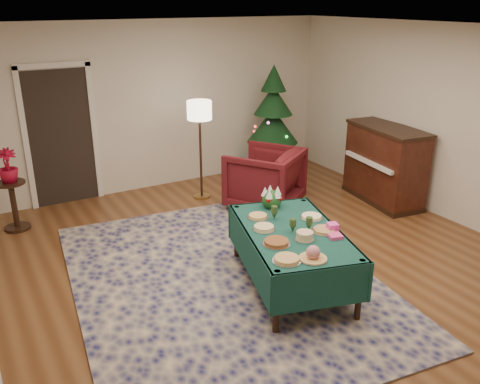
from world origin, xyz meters
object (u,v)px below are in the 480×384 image
armchair (265,176)px  christmas_tree (273,128)px  floor_lamp (200,116)px  piano (385,165)px  potted_plant (8,173)px  gift_box (332,227)px  side_table (14,206)px  buffet_table (292,242)px

armchair → christmas_tree: bearing=-161.4°
floor_lamp → piano: (2.40, -1.54, -0.74)m
potted_plant → armchair: bearing=-17.0°
gift_box → floor_lamp: 3.20m
side_table → floor_lamp: bearing=-4.1°
potted_plant → christmas_tree: bearing=1.2°
buffet_table → armchair: size_ratio=1.94×
armchair → gift_box: bearing=41.3°
floor_lamp → side_table: 2.92m
side_table → christmas_tree: size_ratio=0.35×
potted_plant → side_table: bearing=0.0°
gift_box → side_table: size_ratio=0.16×
armchair → potted_plant: size_ratio=2.19×
armchair → side_table: size_ratio=1.46×
armchair → piano: 1.89m
armchair → piano: (1.75, -0.70, 0.08)m
floor_lamp → christmas_tree: bearing=10.6°
potted_plant → piano: piano is taller
buffet_table → floor_lamp: floor_lamp is taller
gift_box → armchair: (0.62, 2.30, -0.22)m
buffet_table → piano: size_ratio=1.35×
buffet_table → side_table: (-2.41, 3.11, -0.21)m
armchair → potted_plant: armchair is taller
buffet_table → christmas_tree: (1.85, 3.20, 0.34)m
christmas_tree → armchair: bearing=-127.9°
side_table → potted_plant: bearing=0.0°
buffet_table → piano: bearing=26.7°
side_table → christmas_tree: 4.30m
gift_box → side_table: gift_box is taller
gift_box → floor_lamp: size_ratio=0.07×
armchair → christmas_tree: christmas_tree is taller
armchair → floor_lamp: bearing=-85.6°
armchair → buffet_table: bearing=31.2°
piano → christmas_tree: bearing=115.6°
buffet_table → piano: (2.73, 1.37, 0.04)m
potted_plant → piano: (5.14, -1.74, -0.24)m
gift_box → side_table: 4.35m
potted_plant → piano: bearing=-18.7°
buffet_table → potted_plant: 3.95m
armchair → piano: bearing=124.7°
potted_plant → buffet_table: bearing=-52.2°
armchair → side_table: 3.55m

